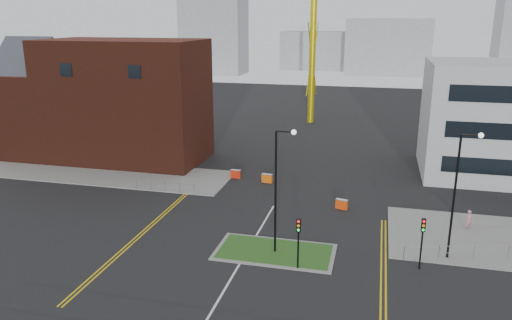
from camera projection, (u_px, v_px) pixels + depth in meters
The scene contains 22 objects.
ground at pixel (213, 309), 29.11m from camera, with size 200.00×200.00×0.00m, color black.
pavement_left at pixel (104, 173), 54.25m from camera, with size 28.00×8.00×0.12m, color slate.
island_kerb at pixel (275, 252), 36.10m from camera, with size 8.60×4.60×0.08m, color slate.
grass_island at pixel (275, 252), 36.09m from camera, with size 8.00×4.00×0.12m, color #24541C.
brick_building at pixel (103, 101), 58.66m from camera, with size 24.20×10.07×14.24m.
streetlamp_island at pixel (279, 182), 34.56m from camera, with size 1.46×0.36×9.18m.
streetlamp_right_near at pixel (459, 186), 33.65m from camera, with size 1.46×0.36×9.18m.
traffic_light_island at pixel (298, 234), 33.05m from camera, with size 0.28×0.33×3.65m.
traffic_light_right at pixel (423, 234), 33.06m from camera, with size 0.28×0.33×3.65m.
railing_left at pixel (165, 185), 48.24m from camera, with size 6.05×0.05×1.10m.
centre_line at pixel (224, 291), 30.97m from camera, with size 0.15×30.00×0.01m, color silver.
yellow_left_a at pixel (148, 227), 40.52m from camera, with size 0.12×24.00×0.01m, color gold.
yellow_left_b at pixel (151, 227), 40.45m from camera, with size 0.12×24.00×0.01m, color gold.
yellow_right_a at pixel (381, 278), 32.50m from camera, with size 0.12×20.00×0.01m, color gold.
yellow_right_b at pixel (386, 279), 32.43m from camera, with size 0.12×20.00×0.01m, color gold.
skyline_a at pixel (214, 36), 147.26m from camera, with size 18.00×12.00×22.00m, color gray.
skyline_b at pixel (388, 47), 145.83m from camera, with size 24.00×12.00×16.00m, color gray.
skyline_d at pixel (329, 51), 159.88m from camera, with size 30.00×12.00×12.00m, color gray.
pedestrian at pixel (469, 220), 39.62m from camera, with size 0.62×0.41×1.71m, color #BB7983.
barrier_left at pixel (236, 174), 52.66m from camera, with size 1.08×0.36×0.90m.
barrier_mid at pixel (267, 178), 51.21m from camera, with size 1.12×0.50×0.92m.
barrier_right at pixel (342, 204), 44.17m from camera, with size 1.12×0.62×0.89m.
Camera 1 is at (8.59, -24.21, 16.42)m, focal length 35.00 mm.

